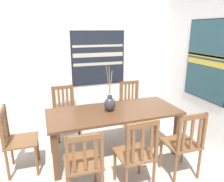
{
  "coord_description": "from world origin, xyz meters",
  "views": [
    {
      "loc": [
        -0.8,
        -2.23,
        1.92
      ],
      "look_at": [
        0.2,
        0.68,
        1.02
      ],
      "focal_mm": 33.99,
      "sensor_mm": 36.0,
      "label": 1
    }
  ],
  "objects": [
    {
      "name": "ground_plane",
      "position": [
        0.0,
        0.0,
        -0.01
      ],
      "size": [
        6.4,
        6.4,
        0.03
      ],
      "primitive_type": "cube",
      "color": "#B2A89E"
    },
    {
      "name": "wall_back",
      "position": [
        0.0,
        1.86,
        1.35
      ],
      "size": [
        6.4,
        0.12,
        2.7
      ],
      "primitive_type": "cube",
      "color": "white",
      "rests_on": "ground_plane"
    },
    {
      "name": "dining_table",
      "position": [
        0.2,
        0.6,
        0.62
      ],
      "size": [
        1.99,
        0.84,
        0.72
      ],
      "color": "#51331E",
      "rests_on": "ground_plane"
    },
    {
      "name": "centerpiece_vase",
      "position": [
        0.14,
        0.62,
        0.84
      ],
      "size": [
        0.18,
        0.15,
        0.72
      ],
      "color": "#333338",
      "rests_on": "dining_table"
    },
    {
      "name": "chair_0",
      "position": [
        0.19,
        -0.24,
        0.49
      ],
      "size": [
        0.43,
        0.43,
        0.96
      ],
      "color": "brown",
      "rests_on": "ground_plane"
    },
    {
      "name": "chair_1",
      "position": [
        -1.19,
        0.61,
        0.49
      ],
      "size": [
        0.44,
        0.44,
        0.94
      ],
      "color": "brown",
      "rests_on": "ground_plane"
    },
    {
      "name": "chair_2",
      "position": [
        0.88,
        -0.2,
        0.49
      ],
      "size": [
        0.43,
        0.43,
        0.94
      ],
      "color": "brown",
      "rests_on": "ground_plane"
    },
    {
      "name": "chair_3",
      "position": [
        0.85,
        1.41,
        0.49
      ],
      "size": [
        0.44,
        0.44,
        0.92
      ],
      "color": "brown",
      "rests_on": "ground_plane"
    },
    {
      "name": "chair_4",
      "position": [
        -0.44,
        1.46,
        0.49
      ],
      "size": [
        0.45,
        0.45,
        0.92
      ],
      "color": "brown",
      "rests_on": "ground_plane"
    },
    {
      "name": "chair_5",
      "position": [
        -0.44,
        -0.19,
        0.47
      ],
      "size": [
        0.44,
        0.44,
        0.9
      ],
      "color": "brown",
      "rests_on": "ground_plane"
    },
    {
      "name": "painting_on_back_wall",
      "position": [
        0.3,
        1.79,
        1.37
      ],
      "size": [
        1.06,
        0.05,
        1.04
      ],
      "color": "black"
    },
    {
      "name": "painting_on_side_wall",
      "position": [
        1.79,
        0.53,
        1.42
      ],
      "size": [
        0.05,
        0.93,
        1.31
      ],
      "color": "black"
    }
  ]
}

